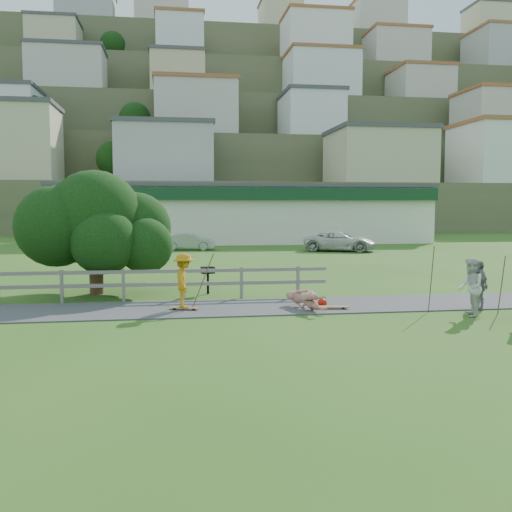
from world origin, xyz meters
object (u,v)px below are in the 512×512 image
at_px(skater_fallen, 306,299).
at_px(spectator_b, 479,285).
at_px(spectator_a, 471,287).
at_px(car_white, 340,241).
at_px(tree, 95,237).
at_px(bbq, 208,280).
at_px(car_silver, 189,242).
at_px(skater_rider, 184,284).

xyz_separation_m(skater_fallen, spectator_b, (5.29, -0.74, 0.43)).
height_order(skater_fallen, spectator_a, spectator_a).
bearing_deg(spectator_b, spectator_a, -38.65).
xyz_separation_m(car_white, tree, (-14.60, -17.85, 1.37)).
relative_size(skater_fallen, car_white, 0.36).
xyz_separation_m(spectator_a, bbq, (-7.27, 5.40, -0.36)).
bearing_deg(spectator_b, car_silver, -160.55).
bearing_deg(bbq, spectator_a, -47.16).
height_order(car_white, bbq, car_white).
xyz_separation_m(skater_fallen, car_white, (7.78, 22.18, 0.38)).
xyz_separation_m(car_white, bbq, (-10.57, -18.47, -0.21)).
distance_m(car_white, tree, 23.11).
bearing_deg(bbq, skater_fallen, -63.58).
bearing_deg(car_white, spectator_b, -164.91).
xyz_separation_m(spectator_b, bbq, (-8.08, 4.44, -0.27)).
height_order(skater_rider, spectator_a, spectator_a).
distance_m(skater_rider, car_white, 24.62).
distance_m(skater_fallen, bbq, 4.65).
xyz_separation_m(skater_rider, car_white, (11.51, 21.76, -0.13)).
xyz_separation_m(skater_fallen, bbq, (-2.79, 3.71, 0.17)).
height_order(skater_fallen, tree, tree).
relative_size(spectator_a, car_silver, 0.45).
xyz_separation_m(skater_fallen, tree, (-6.82, 4.32, 1.74)).
bearing_deg(spectator_b, tree, -110.75).
xyz_separation_m(skater_rider, car_silver, (0.93, 24.45, -0.22)).
height_order(spectator_a, spectator_b, spectator_a).
bearing_deg(spectator_a, spectator_b, 160.89).
bearing_deg(spectator_a, tree, -96.56).
distance_m(skater_fallen, spectator_a, 4.81).
height_order(skater_fallen, car_silver, car_silver).
xyz_separation_m(skater_rider, bbq, (0.94, 3.29, -0.34)).
xyz_separation_m(spectator_b, car_silver, (-8.09, 25.61, -0.14)).
xyz_separation_m(car_silver, bbq, (0.01, -21.16, -0.12)).
distance_m(car_white, bbq, 21.28).
height_order(spectator_a, car_silver, spectator_a).
bearing_deg(skater_fallen, spectator_a, -41.22).
relative_size(spectator_a, bbq, 1.71).
distance_m(skater_fallen, spectator_b, 5.36).
bearing_deg(skater_rider, car_white, -27.06).
bearing_deg(car_silver, car_white, -97.25).
height_order(spectator_b, bbq, spectator_b).
bearing_deg(skater_rider, spectator_a, -103.57).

